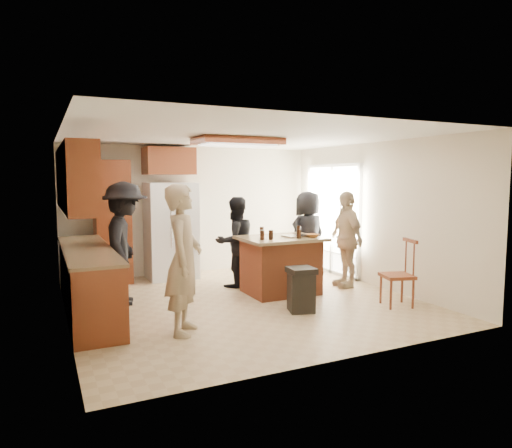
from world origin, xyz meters
name	(u,v)px	position (x,y,z in m)	size (l,w,h in m)	color
room_shell	(392,224)	(4.37, 1.64, 0.87)	(8.00, 5.20, 5.00)	tan
person_front_left	(184,260)	(-1.23, -0.99, 0.91)	(0.66, 0.48, 1.81)	tan
person_behind_left	(235,242)	(0.27, 0.96, 0.78)	(0.76, 0.47, 1.56)	black
person_behind_right	(308,236)	(1.69, 0.88, 0.82)	(0.80, 0.52, 1.65)	black
person_side_right	(346,239)	(2.01, 0.14, 0.83)	(0.98, 0.50, 1.66)	tan
person_counter	(125,243)	(-1.64, 0.68, 0.92)	(1.19, 0.55, 1.84)	black
left_cabinetry	(83,246)	(-2.24, 0.40, 0.96)	(0.64, 3.00, 2.30)	maroon
back_wall_units	(127,206)	(-1.33, 2.20, 1.38)	(1.80, 0.60, 2.45)	maroon
refrigerator	(171,231)	(-0.55, 2.12, 0.90)	(0.90, 0.76, 1.80)	white
kitchen_island	(281,264)	(0.76, 0.22, 0.47)	(1.28, 1.03, 0.93)	brown
island_items	(293,234)	(0.93, 0.11, 0.97)	(1.03, 0.69, 0.15)	silver
trash_bin	(301,289)	(0.53, -0.83, 0.32)	(0.42, 0.42, 0.63)	black
spindle_chair	(398,276)	(1.96, -1.20, 0.45)	(0.52, 0.52, 0.99)	maroon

